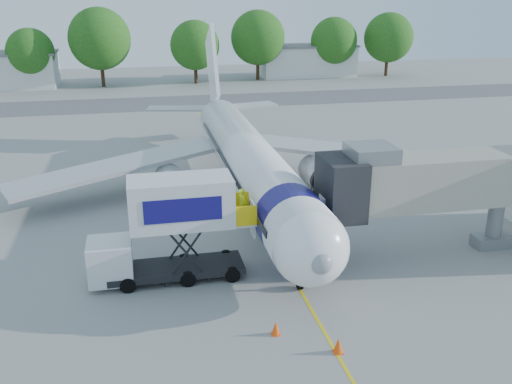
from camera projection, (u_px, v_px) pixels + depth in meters
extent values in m
plane|color=#989895|center=(259.00, 219.00, 37.66)|extent=(160.00, 160.00, 0.00)
cube|color=yellow|center=(259.00, 219.00, 37.66)|extent=(0.15, 70.00, 0.01)
cube|color=#59595B|center=(192.00, 102.00, 76.33)|extent=(120.00, 10.00, 0.01)
cylinder|color=white|center=(250.00, 163.00, 39.41)|extent=(3.70, 28.00, 3.70)
sphere|color=white|center=(310.00, 248.00, 26.52)|extent=(3.70, 3.70, 3.70)
sphere|color=gray|center=(321.00, 262.00, 25.10)|extent=(1.10, 1.10, 1.10)
cone|color=white|center=(215.00, 113.00, 55.06)|extent=(3.70, 6.00, 3.70)
cube|color=white|center=(212.00, 68.00, 54.57)|extent=(0.35, 7.26, 8.29)
cube|color=#A9ACAE|center=(354.00, 152.00, 44.64)|extent=(16.17, 9.32, 1.42)
cube|color=#A9ACAE|center=(118.00, 166.00, 41.10)|extent=(16.17, 9.32, 1.42)
cylinder|color=#999BA0|center=(318.00, 174.00, 42.45)|extent=(2.10, 3.60, 2.10)
cylinder|color=#999BA0|center=(170.00, 184.00, 40.28)|extent=(2.10, 3.60, 2.10)
cube|color=black|center=(312.00, 241.00, 26.10)|extent=(2.60, 1.39, 0.81)
cylinder|color=#130D61|center=(293.00, 223.00, 29.29)|extent=(3.73, 2.00, 3.73)
cylinder|color=silver|center=(300.00, 276.00, 28.66)|extent=(0.16, 0.16, 1.50)
cylinder|color=black|center=(300.00, 283.00, 28.81)|extent=(0.25, 0.64, 0.64)
cylinder|color=black|center=(276.00, 182.00, 43.55)|extent=(0.35, 0.90, 0.90)
cylinder|color=black|center=(208.00, 186.00, 42.52)|extent=(0.35, 0.90, 0.90)
cube|color=#A8A290|center=(445.00, 180.00, 31.51)|extent=(13.60, 2.60, 2.80)
cube|color=black|center=(341.00, 187.00, 30.31)|extent=(2.00, 3.20, 3.20)
cube|color=slate|center=(371.00, 153.00, 30.01)|extent=(2.40, 2.40, 0.80)
cylinder|color=slate|center=(495.00, 223.00, 33.17)|extent=(0.90, 0.90, 3.00)
cube|color=slate|center=(492.00, 241.00, 33.56)|extent=(2.20, 1.20, 0.70)
cylinder|color=black|center=(478.00, 242.00, 33.39)|extent=(0.30, 0.70, 0.70)
cylinder|color=black|center=(505.00, 240.00, 33.74)|extent=(0.30, 0.70, 0.70)
cube|color=black|center=(176.00, 268.00, 29.85)|extent=(7.00, 2.30, 0.35)
cube|color=silver|center=(110.00, 260.00, 28.93)|extent=(2.20, 2.20, 2.10)
cube|color=black|center=(110.00, 252.00, 28.78)|extent=(1.90, 2.10, 0.70)
cube|color=silver|center=(181.00, 202.00, 28.68)|extent=(5.20, 2.40, 2.50)
cube|color=#130D61|center=(183.00, 210.00, 27.56)|extent=(3.80, 0.04, 1.20)
cube|color=silver|center=(242.00, 219.00, 29.71)|extent=(1.10, 2.20, 0.10)
cube|color=yellow|center=(246.00, 216.00, 28.55)|extent=(1.10, 0.06, 1.10)
cube|color=yellow|center=(239.00, 202.00, 30.49)|extent=(1.10, 0.06, 1.10)
cylinder|color=black|center=(232.00, 275.00, 29.49)|extent=(0.80, 0.25, 0.80)
cylinder|color=black|center=(226.00, 257.00, 31.42)|extent=(0.80, 0.25, 0.80)
cylinder|color=black|center=(128.00, 285.00, 28.44)|extent=(0.80, 0.25, 0.80)
cylinder|color=black|center=(128.00, 266.00, 30.38)|extent=(0.80, 0.25, 0.80)
imported|color=#CDE117|center=(242.00, 203.00, 29.42)|extent=(0.58, 0.69, 1.62)
cube|color=silver|center=(425.00, 368.00, 21.82)|extent=(3.37, 1.80, 1.33)
cube|color=#130D61|center=(426.00, 359.00, 21.68)|extent=(1.94, 1.67, 0.33)
cylinder|color=black|center=(385.00, 370.00, 22.24)|extent=(0.67, 0.26, 0.66)
cylinder|color=black|center=(465.00, 381.00, 21.62)|extent=(0.67, 0.26, 0.66)
cylinder|color=black|center=(446.00, 360.00, 22.84)|extent=(0.67, 0.26, 0.66)
cone|color=#FA4D0D|center=(276.00, 328.00, 25.00)|extent=(0.40, 0.40, 0.64)
cube|color=#FA4D0D|center=(276.00, 334.00, 25.10)|extent=(0.37, 0.37, 0.04)
cone|color=#FA4D0D|center=(338.00, 345.00, 23.74)|extent=(0.44, 0.44, 0.70)
cube|color=#FA4D0D|center=(338.00, 352.00, 23.85)|extent=(0.40, 0.40, 0.04)
cube|color=silver|center=(307.00, 61.00, 98.23)|extent=(16.00, 7.00, 5.00)
cube|color=slate|center=(307.00, 46.00, 97.34)|extent=(16.40, 7.40, 0.30)
cylinder|color=#382314|center=(34.00, 78.00, 86.00)|extent=(0.56, 0.56, 3.16)
sphere|color=#165517|center=(30.00, 52.00, 84.70)|extent=(7.02, 7.02, 7.02)
cylinder|color=#382314|center=(103.00, 73.00, 87.61)|extent=(0.56, 0.56, 4.18)
sphere|color=#165517|center=(99.00, 39.00, 85.89)|extent=(9.29, 9.29, 9.29)
cylinder|color=#382314|center=(196.00, 72.00, 90.70)|extent=(0.56, 0.56, 3.47)
sphere|color=#165517|center=(195.00, 45.00, 89.27)|extent=(7.71, 7.71, 7.71)
cylinder|color=#382314|center=(258.00, 68.00, 94.29)|extent=(0.56, 0.56, 3.96)
sphere|color=#165517|center=(258.00, 38.00, 92.66)|extent=(8.79, 8.79, 8.79)
cylinder|color=#382314|center=(333.00, 67.00, 97.25)|extent=(0.56, 0.56, 3.51)
sphere|color=#165517|center=(334.00, 41.00, 95.80)|extent=(7.81, 7.81, 7.81)
cylinder|color=#382314|center=(386.00, 65.00, 98.67)|extent=(0.56, 0.56, 3.75)
sphere|color=#165517|center=(388.00, 38.00, 97.13)|extent=(8.34, 8.34, 8.34)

